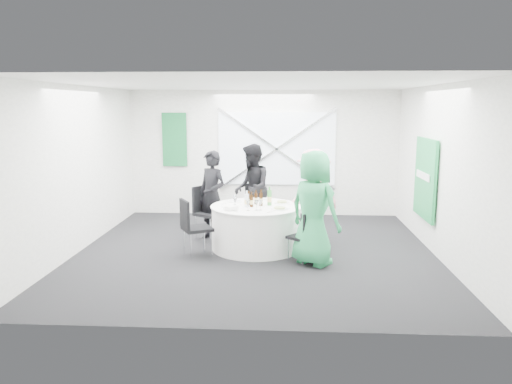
# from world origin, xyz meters

# --- Properties ---
(floor) EXTENTS (6.00, 6.00, 0.00)m
(floor) POSITION_xyz_m (0.00, 0.00, 0.00)
(floor) COLOR black
(floor) RESTS_ON ground
(ceiling) EXTENTS (6.00, 6.00, 0.00)m
(ceiling) POSITION_xyz_m (0.00, 0.00, 2.80)
(ceiling) COLOR silver
(ceiling) RESTS_ON wall_back
(wall_back) EXTENTS (6.00, 0.00, 6.00)m
(wall_back) POSITION_xyz_m (0.00, 3.00, 1.40)
(wall_back) COLOR silver
(wall_back) RESTS_ON floor
(wall_front) EXTENTS (6.00, 0.00, 6.00)m
(wall_front) POSITION_xyz_m (0.00, -3.00, 1.40)
(wall_front) COLOR silver
(wall_front) RESTS_ON floor
(wall_left) EXTENTS (0.00, 6.00, 6.00)m
(wall_left) POSITION_xyz_m (-3.00, 0.00, 1.40)
(wall_left) COLOR silver
(wall_left) RESTS_ON floor
(wall_right) EXTENTS (0.00, 6.00, 6.00)m
(wall_right) POSITION_xyz_m (3.00, 0.00, 1.40)
(wall_right) COLOR silver
(wall_right) RESTS_ON floor
(window_panel) EXTENTS (2.60, 0.03, 1.60)m
(window_panel) POSITION_xyz_m (0.30, 2.96, 1.50)
(window_panel) COLOR white
(window_panel) RESTS_ON wall_back
(window_brace_a) EXTENTS (2.63, 0.05, 1.84)m
(window_brace_a) POSITION_xyz_m (0.30, 2.92, 1.50)
(window_brace_a) COLOR silver
(window_brace_a) RESTS_ON window_panel
(window_brace_b) EXTENTS (2.63, 0.05, 1.84)m
(window_brace_b) POSITION_xyz_m (0.30, 2.92, 1.50)
(window_brace_b) COLOR silver
(window_brace_b) RESTS_ON window_panel
(green_banner) EXTENTS (0.55, 0.04, 1.20)m
(green_banner) POSITION_xyz_m (-2.00, 2.95, 1.70)
(green_banner) COLOR #146832
(green_banner) RESTS_ON wall_back
(green_sign) EXTENTS (0.05, 1.20, 1.40)m
(green_sign) POSITION_xyz_m (2.94, 0.60, 1.20)
(green_sign) COLOR #1A8F44
(green_sign) RESTS_ON wall_right
(banquet_table) EXTENTS (1.56, 1.56, 0.76)m
(banquet_table) POSITION_xyz_m (0.00, 0.20, 0.38)
(banquet_table) COLOR white
(banquet_table) RESTS_ON floor
(chair_back) EXTENTS (0.45, 0.46, 0.93)m
(chair_back) POSITION_xyz_m (-0.09, 1.44, 0.55)
(chair_back) COLOR black
(chair_back) RESTS_ON floor
(chair_back_left) EXTENTS (0.62, 0.62, 0.98)m
(chair_back_left) POSITION_xyz_m (-0.98, 0.84, 0.58)
(chair_back_left) COLOR black
(chair_back_left) RESTS_ON floor
(chair_back_right) EXTENTS (0.58, 0.58, 0.93)m
(chair_back_right) POSITION_xyz_m (0.87, 0.75, 0.54)
(chair_back_right) COLOR black
(chair_back_right) RESTS_ON floor
(chair_front_right) EXTENTS (0.52, 0.52, 0.82)m
(chair_front_right) POSITION_xyz_m (0.83, -0.53, 0.47)
(chair_front_right) COLOR black
(chair_front_right) RESTS_ON floor
(chair_front_left) EXTENTS (0.60, 0.59, 0.96)m
(chair_front_left) POSITION_xyz_m (-1.01, -0.35, 0.57)
(chair_front_left) COLOR black
(chair_front_left) RESTS_ON floor
(person_man_back_left) EXTENTS (0.72, 0.67, 1.65)m
(person_man_back_left) POSITION_xyz_m (-0.85, 0.79, 0.82)
(person_man_back_left) COLOR black
(person_man_back_left) RESTS_ON floor
(person_man_back) EXTENTS (0.57, 0.90, 1.74)m
(person_man_back) POSITION_xyz_m (-0.15, 1.33, 0.87)
(person_man_back) COLOR black
(person_man_back) RESTS_ON floor
(person_woman_pink) EXTENTS (1.19, 1.00, 1.69)m
(person_woman_pink) POSITION_xyz_m (1.01, 0.83, 0.84)
(person_woman_pink) COLOR pink
(person_woman_pink) RESTS_ON floor
(person_woman_green) EXTENTS (1.04, 1.00, 1.79)m
(person_woman_green) POSITION_xyz_m (0.94, -0.60, 0.90)
(person_woman_green) COLOR #2A9A59
(person_woman_green) RESTS_ON floor
(plate_back) EXTENTS (0.25, 0.25, 0.01)m
(plate_back) POSITION_xyz_m (-0.04, 0.69, 0.77)
(plate_back) COLOR white
(plate_back) RESTS_ON banquet_table
(plate_back_left) EXTENTS (0.25, 0.25, 0.01)m
(plate_back_left) POSITION_xyz_m (-0.40, 0.52, 0.77)
(plate_back_left) COLOR white
(plate_back_left) RESTS_ON banquet_table
(plate_back_right) EXTENTS (0.27, 0.27, 0.04)m
(plate_back_right) POSITION_xyz_m (0.44, 0.46, 0.78)
(plate_back_right) COLOR white
(plate_back_right) RESTS_ON banquet_table
(plate_front_right) EXTENTS (0.28, 0.28, 0.04)m
(plate_front_right) POSITION_xyz_m (0.41, -0.08, 0.78)
(plate_front_right) COLOR white
(plate_front_right) RESTS_ON banquet_table
(plate_front_left) EXTENTS (0.25, 0.25, 0.01)m
(plate_front_left) POSITION_xyz_m (-0.40, -0.13, 0.77)
(plate_front_left) COLOR white
(plate_front_left) RESTS_ON banquet_table
(napkin) EXTENTS (0.23, 0.23, 0.05)m
(napkin) POSITION_xyz_m (-0.38, -0.20, 0.80)
(napkin) COLOR white
(napkin) RESTS_ON plate_front_left
(beer_bottle_a) EXTENTS (0.06, 0.06, 0.24)m
(beer_bottle_a) POSITION_xyz_m (-0.13, 0.27, 0.85)
(beer_bottle_a) COLOR #3B200A
(beer_bottle_a) RESTS_ON banquet_table
(beer_bottle_b) EXTENTS (0.06, 0.06, 0.25)m
(beer_bottle_b) POSITION_xyz_m (-0.01, 0.36, 0.86)
(beer_bottle_b) COLOR #3B200A
(beer_bottle_b) RESTS_ON banquet_table
(beer_bottle_c) EXTENTS (0.06, 0.06, 0.28)m
(beer_bottle_c) POSITION_xyz_m (0.08, 0.22, 0.87)
(beer_bottle_c) COLOR #3B200A
(beer_bottle_c) RESTS_ON banquet_table
(beer_bottle_d) EXTENTS (0.06, 0.06, 0.26)m
(beer_bottle_d) POSITION_xyz_m (-0.07, 0.10, 0.86)
(beer_bottle_d) COLOR #3B200A
(beer_bottle_d) RESTS_ON banquet_table
(green_water_bottle) EXTENTS (0.08, 0.08, 0.32)m
(green_water_bottle) POSITION_xyz_m (0.23, 0.26, 0.89)
(green_water_bottle) COLOR green
(green_water_bottle) RESTS_ON banquet_table
(clear_water_bottle) EXTENTS (0.08, 0.08, 0.28)m
(clear_water_bottle) POSITION_xyz_m (-0.15, 0.10, 0.87)
(clear_water_bottle) COLOR silver
(clear_water_bottle) RESTS_ON banquet_table
(wine_glass_a) EXTENTS (0.07, 0.07, 0.17)m
(wine_glass_a) POSITION_xyz_m (-0.37, 0.27, 0.88)
(wine_glass_a) COLOR white
(wine_glass_a) RESTS_ON banquet_table
(wine_glass_b) EXTENTS (0.07, 0.07, 0.17)m
(wine_glass_b) POSITION_xyz_m (-0.11, -0.21, 0.88)
(wine_glass_b) COLOR white
(wine_glass_b) RESTS_ON banquet_table
(wine_glass_c) EXTENTS (0.07, 0.07, 0.17)m
(wine_glass_c) POSITION_xyz_m (0.10, -0.16, 0.88)
(wine_glass_c) COLOR white
(wine_glass_c) RESTS_ON banquet_table
(wine_glass_d) EXTENTS (0.07, 0.07, 0.17)m
(wine_glass_d) POSITION_xyz_m (0.03, -0.17, 0.88)
(wine_glass_d) COLOR white
(wine_glass_d) RESTS_ON banquet_table
(wine_glass_e) EXTENTS (0.07, 0.07, 0.17)m
(wine_glass_e) POSITION_xyz_m (-0.34, 0.04, 0.88)
(wine_glass_e) COLOR white
(wine_glass_e) RESTS_ON banquet_table
(fork_a) EXTENTS (0.08, 0.14, 0.01)m
(fork_a) POSITION_xyz_m (-0.42, 0.59, 0.76)
(fork_a) COLOR silver
(fork_a) RESTS_ON banquet_table
(knife_a) EXTENTS (0.09, 0.14, 0.01)m
(knife_a) POSITION_xyz_m (-0.56, 0.33, 0.76)
(knife_a) COLOR silver
(knife_a) RESTS_ON banquet_table
(fork_b) EXTENTS (0.10, 0.13, 0.01)m
(fork_b) POSITION_xyz_m (0.55, 0.37, 0.76)
(fork_b) COLOR silver
(fork_b) RESTS_ON banquet_table
(knife_b) EXTENTS (0.08, 0.14, 0.01)m
(knife_b) POSITION_xyz_m (0.40, 0.61, 0.76)
(knife_b) COLOR silver
(knife_b) RESTS_ON banquet_table
(fork_c) EXTENTS (0.10, 0.13, 0.01)m
(fork_c) POSITION_xyz_m (-0.55, 0.02, 0.76)
(fork_c) COLOR silver
(fork_c) RESTS_ON banquet_table
(knife_c) EXTENTS (0.11, 0.12, 0.01)m
(knife_c) POSITION_xyz_m (-0.31, -0.28, 0.76)
(knife_c) COLOR silver
(knife_c) RESTS_ON banquet_table
(fork_d) EXTENTS (0.12, 0.12, 0.01)m
(fork_d) POSITION_xyz_m (0.26, -0.31, 0.76)
(fork_d) COLOR silver
(fork_d) RESTS_ON banquet_table
(knife_d) EXTENTS (0.11, 0.12, 0.01)m
(knife_d) POSITION_xyz_m (0.53, -0.03, 0.76)
(knife_d) COLOR silver
(knife_d) RESTS_ON banquet_table
(fork_e) EXTENTS (0.15, 0.02, 0.01)m
(fork_e) POSITION_xyz_m (0.17, 0.75, 0.76)
(fork_e) COLOR silver
(fork_e) RESTS_ON banquet_table
(knife_e) EXTENTS (0.15, 0.02, 0.01)m
(knife_e) POSITION_xyz_m (-0.14, 0.76, 0.76)
(knife_e) COLOR silver
(knife_e) RESTS_ON banquet_table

